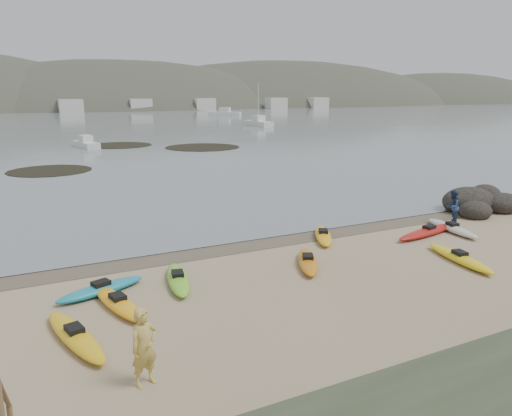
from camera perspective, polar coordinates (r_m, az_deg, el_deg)
ground at (r=22.66m, az=0.00°, el=-3.69°), size 600.00×600.00×0.00m
wet_sand at (r=22.40m, az=0.35°, el=-3.88°), size 60.00×60.00×0.00m
water at (r=319.53m, az=-25.69°, el=10.81°), size 1200.00×1200.00×0.00m
kayaks at (r=19.46m, az=5.57°, el=-6.13°), size 19.31×8.54×0.34m
person_west at (r=12.02m, az=-12.67°, el=-15.25°), size 0.79×0.65×1.88m
person_east at (r=27.33m, az=21.55°, el=0.16°), size 1.03×0.96×1.69m
rock_cluster at (r=30.99m, az=24.15°, el=0.19°), size 5.08×3.70×1.61m
kelp_mats at (r=57.43m, az=-12.79°, el=6.37°), size 25.75×25.00×0.04m
moored_boats at (r=98.27m, az=-20.43°, el=8.93°), size 98.39×68.76×1.27m
far_hills at (r=220.04m, az=-14.01°, el=7.01°), size 550.00×135.00×80.00m
far_town at (r=165.14m, az=-21.86°, el=10.75°), size 199.00×5.00×4.00m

